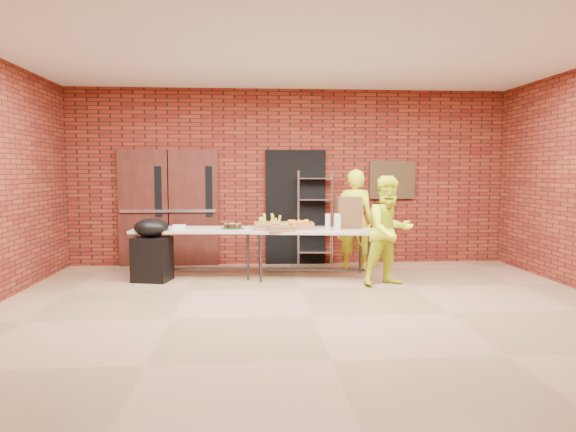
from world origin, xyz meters
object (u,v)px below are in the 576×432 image
at_px(table_left, 195,233).
at_px(covered_grill, 152,250).
at_px(wire_rack, 315,218).
at_px(volunteer_man, 389,231).
at_px(table_right, 313,234).
at_px(coffee_dispenser, 348,213).
at_px(volunteer_woman, 355,220).

height_order(table_left, covered_grill, covered_grill).
distance_m(wire_rack, table_left, 2.28).
bearing_deg(volunteer_man, wire_rack, 98.09).
bearing_deg(table_right, wire_rack, 88.50).
bearing_deg(coffee_dispenser, table_right, -164.19).
height_order(wire_rack, volunteer_man, wire_rack).
bearing_deg(volunteer_man, volunteer_woman, 85.03).
distance_m(table_left, volunteer_woman, 2.71).
height_order(covered_grill, volunteer_woman, volunteer_woman).
bearing_deg(table_left, coffee_dispenser, 4.61).
relative_size(covered_grill, volunteer_woman, 0.56).
xyz_separation_m(table_left, volunteer_woman, (2.68, 0.35, 0.15)).
distance_m(coffee_dispenser, covered_grill, 3.20).
bearing_deg(covered_grill, wire_rack, 36.84).
distance_m(covered_grill, volunteer_man, 3.66).
distance_m(table_right, volunteer_man, 1.25).
xyz_separation_m(table_left, table_right, (1.90, -0.17, -0.01)).
bearing_deg(coffee_dispenser, wire_rack, 114.88).
height_order(covered_grill, volunteer_man, volunteer_man).
bearing_deg(covered_grill, table_left, 34.52).
distance_m(table_right, volunteer_woman, 0.95).
xyz_separation_m(wire_rack, table_right, (-0.18, -1.11, -0.15)).
bearing_deg(volunteer_woman, table_right, 47.59).
bearing_deg(wire_rack, coffee_dispenser, -61.09).
bearing_deg(covered_grill, coffee_dispenser, 17.72).
bearing_deg(volunteer_woman, covered_grill, 24.60).
bearing_deg(table_right, coffee_dispenser, 23.42).
xyz_separation_m(covered_grill, volunteer_woman, (3.32, 0.60, 0.38)).
height_order(volunteer_woman, volunteer_man, volunteer_woman).
xyz_separation_m(table_right, covered_grill, (-2.53, -0.08, -0.22)).
height_order(table_right, covered_grill, covered_grill).
bearing_deg(coffee_dispenser, volunteer_man, -60.06).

